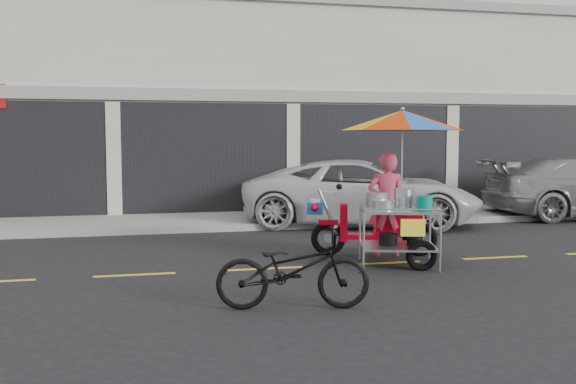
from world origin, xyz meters
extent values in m
plane|color=black|center=(0.00, 0.00, 0.00)|extent=(90.00, 90.00, 0.00)
cube|color=gray|center=(0.00, 5.50, 0.07)|extent=(45.00, 3.00, 0.15)
cube|color=beige|center=(0.00, 10.50, 4.00)|extent=(36.00, 8.00, 8.00)
cube|color=black|center=(0.00, 6.47, 1.45)|extent=(35.28, 0.06, 2.90)
cube|color=gray|center=(0.00, 6.45, 3.10)|extent=(36.00, 0.12, 0.30)
cube|color=gold|center=(0.00, 0.00, 0.00)|extent=(42.00, 0.10, 0.01)
imported|color=silver|center=(1.14, 4.39, 0.76)|extent=(5.99, 4.08, 1.52)
imported|color=black|center=(-2.13, -2.36, 0.48)|extent=(1.93, 0.96, 0.97)
torus|color=black|center=(-0.71, 0.89, 0.30)|extent=(0.61, 0.28, 0.60)
torus|color=black|center=(0.81, 0.45, 0.30)|extent=(0.61, 0.28, 0.60)
cylinder|color=#9EA0A5|center=(-0.71, 0.89, 0.30)|extent=(0.16, 0.10, 0.15)
cylinder|color=#9EA0A5|center=(0.81, 0.45, 0.30)|extent=(0.16, 0.10, 0.15)
cube|color=#AD0217|center=(-0.71, 0.89, 0.58)|extent=(0.36, 0.22, 0.08)
cylinder|color=#9EA0A5|center=(-0.71, 0.89, 0.74)|extent=(0.39, 0.16, 0.85)
cube|color=#AD0217|center=(-0.46, 0.82, 0.58)|extent=(0.22, 0.38, 0.64)
cube|color=#AD0217|center=(0.00, 0.69, 0.34)|extent=(0.90, 0.52, 0.08)
cube|color=#AD0217|center=(0.46, 0.55, 0.58)|extent=(0.84, 0.48, 0.42)
cube|color=black|center=(0.36, 0.58, 0.83)|extent=(0.73, 0.43, 0.11)
cylinder|color=#9EA0A5|center=(-0.59, 0.86, 1.06)|extent=(0.20, 0.57, 0.04)
sphere|color=black|center=(-0.47, 1.04, 1.19)|extent=(0.11, 0.11, 0.11)
cylinder|color=white|center=(-0.59, 0.86, 0.51)|extent=(0.16, 0.16, 0.05)
cube|color=#154A99|center=(-0.94, 0.96, 0.83)|extent=(0.33, 0.30, 0.21)
cylinder|color=white|center=(-0.94, 0.96, 0.95)|extent=(0.21, 0.21, 0.05)
cone|color=#AD0217|center=(-0.99, 0.78, 0.85)|extent=(0.25, 0.28, 0.19)
torus|color=black|center=(0.32, -0.67, 0.23)|extent=(0.50, 0.24, 0.49)
cylinder|color=#9EA0A5|center=(-0.57, -0.53, 0.45)|extent=(0.05, 0.05, 0.90)
cylinder|color=#9EA0A5|center=(-0.31, 0.39, 0.45)|extent=(0.05, 0.05, 0.90)
cylinder|color=#9EA0A5|center=(0.55, -0.85, 0.45)|extent=(0.05, 0.05, 0.90)
cylinder|color=#9EA0A5|center=(0.81, 0.07, 0.45)|extent=(0.05, 0.05, 0.90)
cube|color=#9EA0A5|center=(0.12, -0.23, 0.32)|extent=(1.38, 1.24, 0.03)
cube|color=#9EA0A5|center=(0.12, -0.23, 0.90)|extent=(1.38, 1.24, 0.04)
cylinder|color=#9EA0A5|center=(-0.01, -0.69, 0.96)|extent=(1.13, 0.35, 0.03)
cylinder|color=#9EA0A5|center=(0.25, 0.23, 0.96)|extent=(1.13, 0.35, 0.03)
cylinder|color=#9EA0A5|center=(-0.44, -0.07, 0.96)|extent=(0.29, 0.92, 0.03)
cylinder|color=#9EA0A5|center=(0.68, -0.39, 0.96)|extent=(0.29, 0.92, 0.03)
cylinder|color=#9EA0A5|center=(0.25, 0.23, 0.32)|extent=(0.26, 0.77, 0.04)
cylinder|color=#9EA0A5|center=(0.25, 0.23, 0.85)|extent=(0.26, 0.77, 0.04)
cube|color=yellow|center=(0.13, -0.76, 0.69)|extent=(0.36, 0.12, 0.26)
cylinder|color=#B7B7BC|center=(-0.12, 0.06, 1.03)|extent=(0.46, 0.46, 0.22)
cylinder|color=#B7B7BC|center=(0.29, -0.04, 1.06)|extent=(0.39, 0.39, 0.29)
cylinder|color=#B7B7BC|center=(0.52, -0.29, 1.02)|extent=(0.30, 0.30, 0.19)
cylinder|color=#B7B7BC|center=(-0.18, -0.34, 0.99)|extent=(0.43, 0.43, 0.14)
cylinder|color=#00806A|center=(0.41, -0.59, 1.04)|extent=(0.29, 0.29, 0.23)
cylinder|color=black|center=(-0.03, -0.19, 0.43)|extent=(0.37, 0.37, 0.19)
cylinder|color=black|center=(0.38, -0.30, 0.42)|extent=(0.31, 0.31, 0.17)
cylinder|color=#9EA0A5|center=(0.20, -0.14, 1.69)|extent=(0.03, 0.03, 1.59)
sphere|color=#9EA0A5|center=(0.20, -0.14, 2.51)|extent=(0.06, 0.06, 0.06)
imported|color=#CF3F5A|center=(0.25, 0.61, 0.90)|extent=(0.75, 0.59, 1.79)
camera|label=1|loc=(-3.91, -9.73, 2.08)|focal=40.00mm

